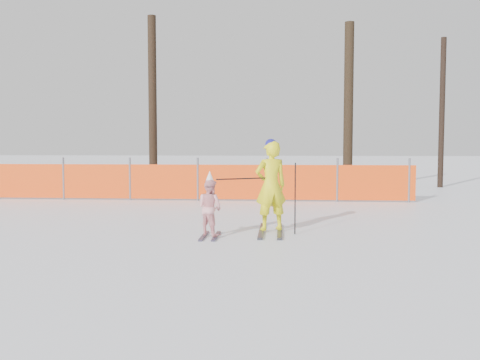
# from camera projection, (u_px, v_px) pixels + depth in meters

# --- Properties ---
(ground) EXTENTS (120.00, 120.00, 0.00)m
(ground) POSITION_uv_depth(u_px,v_px,m) (238.00, 239.00, 9.33)
(ground) COLOR white
(ground) RESTS_ON ground
(adult) EXTENTS (0.71, 1.71, 1.75)m
(adult) POSITION_uv_depth(u_px,v_px,m) (271.00, 186.00, 10.00)
(adult) COLOR black
(adult) RESTS_ON ground
(child) EXTENTS (0.61, 0.94, 1.18)m
(child) POSITION_uv_depth(u_px,v_px,m) (210.00, 207.00, 9.51)
(child) COLOR black
(child) RESTS_ON ground
(ski_poles) EXTENTS (1.43, 0.50, 1.32)m
(ski_poles) POSITION_uv_depth(u_px,v_px,m) (272.00, 190.00, 9.76)
(ski_poles) COLOR black
(ski_poles) RESTS_ON ground
(safety_fence) EXTENTS (16.21, 0.06, 1.25)m
(safety_fence) POSITION_uv_depth(u_px,v_px,m) (133.00, 181.00, 15.61)
(safety_fence) COLOR #595960
(safety_fence) RESTS_ON ground
(tree_trunks) EXTENTS (10.74, 2.34, 6.07)m
(tree_trunks) POSITION_uv_depth(u_px,v_px,m) (293.00, 107.00, 18.82)
(tree_trunks) COLOR black
(tree_trunks) RESTS_ON ground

